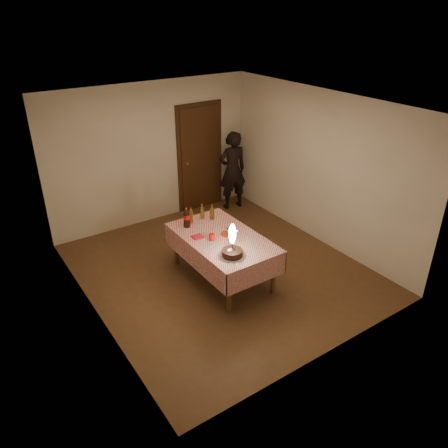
{
  "coord_description": "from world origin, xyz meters",
  "views": [
    {
      "loc": [
        -3.23,
        -4.87,
        3.84
      ],
      "look_at": [
        -0.1,
        -0.24,
        0.95
      ],
      "focal_mm": 35.0,
      "sensor_mm": 36.0,
      "label": 1
    }
  ],
  "objects_px": {
    "clear_cup": "(229,231)",
    "red_plate": "(228,234)",
    "dining_table": "(222,242)",
    "red_cup": "(212,237)",
    "cola_bottle": "(187,218)",
    "amber_bottle_left": "(191,216)",
    "amber_bottle_right": "(212,212)",
    "birthday_cake": "(232,249)",
    "photographer": "(232,170)",
    "amber_bottle_mid": "(202,212)"
  },
  "relations": [
    {
      "from": "dining_table",
      "to": "cola_bottle",
      "type": "distance_m",
      "value": 0.68
    },
    {
      "from": "photographer",
      "to": "cola_bottle",
      "type": "bearing_deg",
      "value": -142.1
    },
    {
      "from": "red_plate",
      "to": "amber_bottle_left",
      "type": "distance_m",
      "value": 0.7
    },
    {
      "from": "dining_table",
      "to": "amber_bottle_left",
      "type": "height_order",
      "value": "amber_bottle_left"
    },
    {
      "from": "birthday_cake",
      "to": "photographer",
      "type": "xyz_separation_m",
      "value": [
        1.81,
        2.56,
        -0.03
      ]
    },
    {
      "from": "cola_bottle",
      "to": "amber_bottle_mid",
      "type": "height_order",
      "value": "cola_bottle"
    },
    {
      "from": "birthday_cake",
      "to": "cola_bottle",
      "type": "xyz_separation_m",
      "value": [
        -0.08,
        1.09,
        0.04
      ]
    },
    {
      "from": "cola_bottle",
      "to": "amber_bottle_right",
      "type": "height_order",
      "value": "cola_bottle"
    },
    {
      "from": "dining_table",
      "to": "red_cup",
      "type": "bearing_deg",
      "value": 179.07
    },
    {
      "from": "red_cup",
      "to": "birthday_cake",
      "type": "bearing_deg",
      "value": -90.92
    },
    {
      "from": "dining_table",
      "to": "photographer",
      "type": "relative_size",
      "value": 1.08
    },
    {
      "from": "red_plate",
      "to": "dining_table",
      "type": "bearing_deg",
      "value": -172.15
    },
    {
      "from": "red_cup",
      "to": "amber_bottle_right",
      "type": "relative_size",
      "value": 0.39
    },
    {
      "from": "dining_table",
      "to": "birthday_cake",
      "type": "bearing_deg",
      "value": -109.64
    },
    {
      "from": "red_cup",
      "to": "amber_bottle_mid",
      "type": "bearing_deg",
      "value": 69.52
    },
    {
      "from": "red_plate",
      "to": "amber_bottle_right",
      "type": "xyz_separation_m",
      "value": [
        0.08,
        0.56,
        0.11
      ]
    },
    {
      "from": "dining_table",
      "to": "red_plate",
      "type": "height_order",
      "value": "red_plate"
    },
    {
      "from": "amber_bottle_mid",
      "to": "photographer",
      "type": "bearing_deg",
      "value": 41.35
    },
    {
      "from": "clear_cup",
      "to": "photographer",
      "type": "xyz_separation_m",
      "value": [
        1.48,
        2.02,
        0.03
      ]
    },
    {
      "from": "amber_bottle_left",
      "to": "amber_bottle_mid",
      "type": "bearing_deg",
      "value": 6.55
    },
    {
      "from": "red_plate",
      "to": "cola_bottle",
      "type": "relative_size",
      "value": 0.69
    },
    {
      "from": "amber_bottle_left",
      "to": "amber_bottle_right",
      "type": "bearing_deg",
      "value": -14.05
    },
    {
      "from": "cola_bottle",
      "to": "red_cup",
      "type": "bearing_deg",
      "value": -80.89
    },
    {
      "from": "red_cup",
      "to": "photographer",
      "type": "height_order",
      "value": "photographer"
    },
    {
      "from": "clear_cup",
      "to": "amber_bottle_left",
      "type": "height_order",
      "value": "amber_bottle_left"
    },
    {
      "from": "clear_cup",
      "to": "amber_bottle_right",
      "type": "xyz_separation_m",
      "value": [
        0.06,
        0.55,
        0.07
      ]
    },
    {
      "from": "clear_cup",
      "to": "cola_bottle",
      "type": "distance_m",
      "value": 0.69
    },
    {
      "from": "clear_cup",
      "to": "amber_bottle_right",
      "type": "distance_m",
      "value": 0.56
    },
    {
      "from": "birthday_cake",
      "to": "red_plate",
      "type": "relative_size",
      "value": 2.22
    },
    {
      "from": "amber_bottle_mid",
      "to": "photographer",
      "type": "distance_m",
      "value": 2.06
    },
    {
      "from": "amber_bottle_mid",
      "to": "photographer",
      "type": "relative_size",
      "value": 0.16
    },
    {
      "from": "amber_bottle_mid",
      "to": "amber_bottle_left",
      "type": "bearing_deg",
      "value": -173.45
    },
    {
      "from": "photographer",
      "to": "red_plate",
      "type": "bearing_deg",
      "value": -126.6
    },
    {
      "from": "clear_cup",
      "to": "red_plate",
      "type": "bearing_deg",
      "value": -166.82
    },
    {
      "from": "red_plate",
      "to": "amber_bottle_right",
      "type": "relative_size",
      "value": 0.86
    },
    {
      "from": "cola_bottle",
      "to": "amber_bottle_left",
      "type": "distance_m",
      "value": 0.16
    },
    {
      "from": "red_cup",
      "to": "photographer",
      "type": "bearing_deg",
      "value": 48.57
    },
    {
      "from": "amber_bottle_right",
      "to": "birthday_cake",
      "type": "bearing_deg",
      "value": -109.06
    },
    {
      "from": "cola_bottle",
      "to": "amber_bottle_mid",
      "type": "distance_m",
      "value": 0.36
    },
    {
      "from": "cola_bottle",
      "to": "amber_bottle_right",
      "type": "xyz_separation_m",
      "value": [
        0.46,
        0.0,
        -0.03
      ]
    },
    {
      "from": "amber_bottle_mid",
      "to": "clear_cup",
      "type": "bearing_deg",
      "value": -84.73
    },
    {
      "from": "dining_table",
      "to": "amber_bottle_mid",
      "type": "relative_size",
      "value": 6.75
    },
    {
      "from": "dining_table",
      "to": "birthday_cake",
      "type": "distance_m",
      "value": 0.59
    },
    {
      "from": "amber_bottle_left",
      "to": "red_plate",
      "type": "bearing_deg",
      "value": -67.98
    },
    {
      "from": "red_cup",
      "to": "amber_bottle_left",
      "type": "bearing_deg",
      "value": 86.82
    },
    {
      "from": "red_cup",
      "to": "clear_cup",
      "type": "xyz_separation_m",
      "value": [
        0.31,
        0.02,
        -0.01
      ]
    },
    {
      "from": "red_cup",
      "to": "photographer",
      "type": "distance_m",
      "value": 2.72
    },
    {
      "from": "cola_bottle",
      "to": "photographer",
      "type": "bearing_deg",
      "value": 37.9
    },
    {
      "from": "birthday_cake",
      "to": "photographer",
      "type": "bearing_deg",
      "value": 54.83
    },
    {
      "from": "red_plate",
      "to": "photographer",
      "type": "relative_size",
      "value": 0.14
    }
  ]
}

